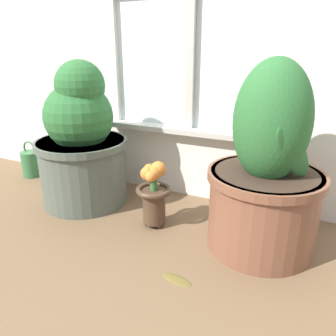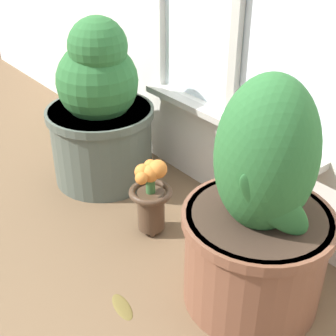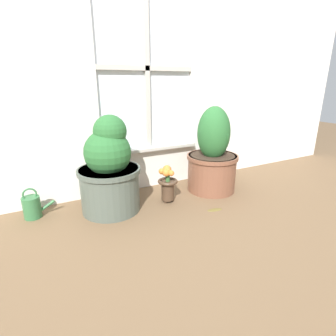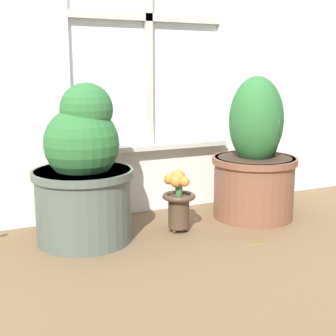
% 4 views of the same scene
% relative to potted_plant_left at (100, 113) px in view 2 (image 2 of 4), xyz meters
% --- Properties ---
extents(ground_plane, '(10.00, 10.00, 0.00)m').
position_rel_potted_plant_left_xyz_m(ground_plane, '(0.41, -0.33, -0.29)').
color(ground_plane, brown).
extents(potted_plant_left, '(0.42, 0.42, 0.66)m').
position_rel_potted_plant_left_xyz_m(potted_plant_left, '(0.00, 0.00, 0.00)').
color(potted_plant_left, '#4C564C').
rests_on(potted_plant_left, ground_plane).
extents(potted_plant_right, '(0.41, 0.41, 0.68)m').
position_rel_potted_plant_left_xyz_m(potted_plant_right, '(0.83, -0.03, -0.01)').
color(potted_plant_right, brown).
rests_on(potted_plant_right, ground_plane).
extents(flower_vase, '(0.15, 0.15, 0.28)m').
position_rel_potted_plant_left_xyz_m(flower_vase, '(0.40, -0.07, -0.14)').
color(flower_vase, '#473323').
rests_on(flower_vase, ground_plane).
extents(watering_can, '(0.20, 0.11, 0.21)m').
position_rel_potted_plant_left_xyz_m(watering_can, '(-0.49, 0.13, -0.21)').
color(watering_can, '#336B3D').
rests_on(watering_can, ground_plane).
extents(fallen_leaf, '(0.12, 0.06, 0.01)m').
position_rel_potted_plant_left_xyz_m(fallen_leaf, '(0.63, -0.34, -0.28)').
color(fallen_leaf, brown).
rests_on(fallen_leaf, ground_plane).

